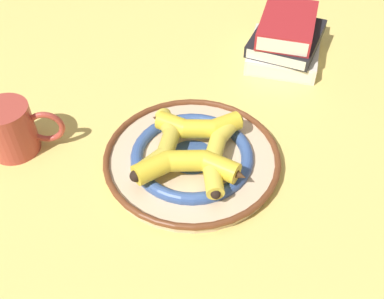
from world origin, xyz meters
name	(u,v)px	position (x,y,z in m)	size (l,w,h in m)	color
ground_plane	(197,154)	(0.00, 0.00, 0.00)	(2.80, 2.80, 0.00)	#E5CC6B
decorative_bowl	(192,158)	(-0.01, -0.03, 0.01)	(0.32, 0.32, 0.03)	beige
banana_a	(163,144)	(-0.06, -0.03, 0.05)	(0.07, 0.18, 0.03)	gold
banana_b	(197,126)	(-0.01, 0.02, 0.05)	(0.18, 0.07, 0.04)	yellow
banana_c	(219,150)	(0.04, -0.03, 0.05)	(0.06, 0.22, 0.03)	yellow
banana_d	(188,165)	(0.00, -0.08, 0.05)	(0.20, 0.09, 0.04)	yellow
book_stack	(286,40)	(0.15, 0.35, 0.05)	(0.19, 0.22, 0.10)	silver
coffee_mug	(12,129)	(-0.34, -0.05, 0.05)	(0.14, 0.09, 0.10)	#B24238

